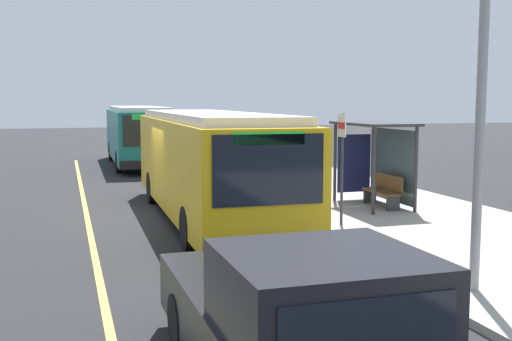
# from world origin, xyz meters

# --- Properties ---
(ground_plane) EXTENTS (120.00, 120.00, 0.00)m
(ground_plane) POSITION_xyz_m (0.00, 0.00, 0.00)
(ground_plane) COLOR #232326
(sidewalk_curb) EXTENTS (44.00, 6.40, 0.15)m
(sidewalk_curb) POSITION_xyz_m (0.00, 6.00, 0.07)
(sidewalk_curb) COLOR #A8A399
(sidewalk_curb) RESTS_ON ground_plane
(lane_stripe_center) EXTENTS (36.00, 0.14, 0.01)m
(lane_stripe_center) POSITION_xyz_m (0.00, -2.20, 0.00)
(lane_stripe_center) COLOR #E0D64C
(lane_stripe_center) RESTS_ON ground_plane
(transit_bus_main) EXTENTS (11.23, 2.75, 2.95)m
(transit_bus_main) POSITION_xyz_m (0.91, 1.01, 1.62)
(transit_bus_main) COLOR gold
(transit_bus_main) RESTS_ON ground_plane
(transit_bus_second) EXTENTS (10.22, 2.74, 2.95)m
(transit_bus_second) POSITION_xyz_m (-14.50, 0.80, 1.61)
(transit_bus_second) COLOR #146B66
(transit_bus_second) RESTS_ON ground_plane
(pickup_truck) EXTENTS (5.42, 2.08, 1.85)m
(pickup_truck) POSITION_xyz_m (11.52, -0.42, 0.86)
(pickup_truck) COLOR black
(pickup_truck) RESTS_ON ground_plane
(bus_shelter) EXTENTS (2.90, 1.60, 2.48)m
(bus_shelter) POSITION_xyz_m (0.67, 6.15, 1.92)
(bus_shelter) COLOR #333338
(bus_shelter) RESTS_ON sidewalk_curb
(waiting_bench) EXTENTS (1.60, 0.48, 0.95)m
(waiting_bench) POSITION_xyz_m (1.10, 6.21, 0.63)
(waiting_bench) COLOR brown
(waiting_bench) RESTS_ON sidewalk_curb
(route_sign_post) EXTENTS (0.44, 0.08, 2.80)m
(route_sign_post) POSITION_xyz_m (3.20, 3.89, 1.96)
(route_sign_post) COLOR #333338
(route_sign_post) RESTS_ON sidewalk_curb
(utility_pole) EXTENTS (0.16, 0.16, 6.40)m
(utility_pole) POSITION_xyz_m (8.92, 3.70, 3.35)
(utility_pole) COLOR gray
(utility_pole) RESTS_ON sidewalk_curb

